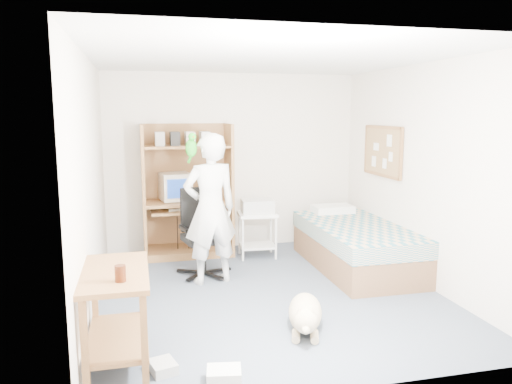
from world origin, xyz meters
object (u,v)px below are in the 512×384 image
(office_chair, at_px, (202,244))
(side_desk, at_px, (116,302))
(bed, at_px, (355,245))
(person, at_px, (210,209))
(printer_cart, at_px, (257,228))
(dog, at_px, (305,313))
(computer_hutch, at_px, (187,196))

(office_chair, bearing_deg, side_desk, -126.83)
(bed, relative_size, person, 1.17)
(printer_cart, bearing_deg, person, -127.05)
(person, distance_m, dog, 1.76)
(bed, relative_size, printer_cart, 3.31)
(computer_hutch, distance_m, bed, 2.35)
(bed, xyz_separation_m, side_desk, (-2.85, -1.82, 0.21))
(dog, relative_size, printer_cart, 1.51)
(side_desk, height_order, printer_cart, side_desk)
(side_desk, distance_m, dog, 1.68)
(computer_hutch, relative_size, printer_cart, 2.95)
(bed, height_order, dog, bed)
(office_chair, bearing_deg, dog, -80.67)
(person, bearing_deg, side_desk, 47.80)
(side_desk, xyz_separation_m, printer_cart, (1.76, 2.58, -0.09))
(computer_hutch, height_order, printer_cart, computer_hutch)
(dog, bearing_deg, bed, 71.22)
(side_desk, bearing_deg, office_chair, 65.18)
(office_chair, height_order, dog, office_chair)
(side_desk, distance_m, person, 2.00)
(bed, distance_m, dog, 2.02)
(dog, bearing_deg, computer_hutch, 124.55)
(computer_hutch, height_order, side_desk, computer_hutch)
(computer_hutch, xyz_separation_m, side_desk, (-0.85, -2.94, -0.33))
(bed, bearing_deg, person, -176.48)
(person, bearing_deg, office_chair, -90.57)
(printer_cart, bearing_deg, computer_hutch, 162.47)
(dog, xyz_separation_m, printer_cart, (0.13, 2.36, 0.25))
(side_desk, bearing_deg, bed, 32.50)
(office_chair, height_order, printer_cart, office_chair)
(computer_hutch, bearing_deg, person, -83.54)
(office_chair, xyz_separation_m, dog, (0.70, -1.79, -0.22))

